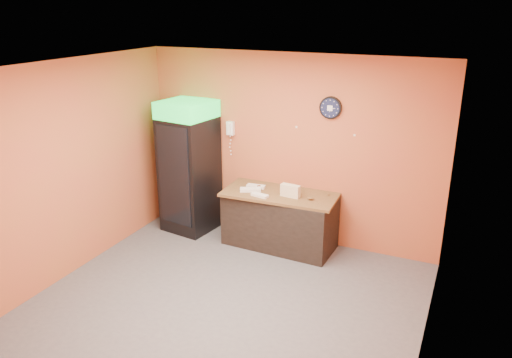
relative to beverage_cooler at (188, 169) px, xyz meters
The scene contains 15 objects.
floor 2.43m from the beverage_cooler, 46.57° to the right, with size 4.50×4.50×0.00m, color #47474C.
back_wall 1.62m from the beverage_cooler, 14.61° to the left, with size 4.50×0.02×2.80m, color #AC5E30.
left_wall 1.81m from the beverage_cooler, 114.50° to the right, with size 0.02×4.00×2.80m, color #AC5E30.
right_wall 4.11m from the beverage_cooler, 23.06° to the right, with size 0.02×4.00×2.80m, color #AC5E30.
ceiling 2.85m from the beverage_cooler, 46.57° to the right, with size 4.50×4.00×0.02m, color white.
beverage_cooler is the anchor object (origin of this frame).
prep_counter 1.64m from the beverage_cooler, ahead, with size 1.60×0.71×0.80m, color black.
wall_clock 2.40m from the beverage_cooler, ahead, with size 0.31×0.06×0.31m.
wall_phone 0.91m from the beverage_cooler, 31.13° to the left, with size 0.11×0.10×0.21m.
butcher_paper 1.54m from the beverage_cooler, ahead, with size 1.65×0.78×0.04m, color brown.
sub_roll_stack 1.71m from the beverage_cooler, ahead, with size 0.29×0.13×0.18m.
wrapped_sandwich_left 1.11m from the beverage_cooler, ahead, with size 0.31×0.12×0.04m, color silver.
wrapped_sandwich_mid 1.34m from the beverage_cooler, ahead, with size 0.25×0.10×0.04m, color silver.
wrapped_sandwich_right 1.13m from the beverage_cooler, ahead, with size 0.27×0.11×0.04m, color silver.
kitchen_tool 1.19m from the beverage_cooler, ahead, with size 0.06×0.06×0.06m, color silver.
Camera 1 is at (2.48, -4.63, 3.44)m, focal length 35.00 mm.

